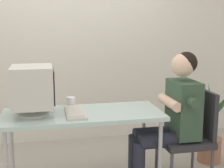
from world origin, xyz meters
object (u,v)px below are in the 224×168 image
at_px(desk, 83,118).
at_px(potted_plant, 210,128).
at_px(desk_mug, 71,102).
at_px(keyboard, 75,112).
at_px(office_chair, 191,132).
at_px(person_seated, 172,113).
at_px(crt_monitor, 33,87).

distance_m(desk, potted_plant, 1.52).
height_order(potted_plant, desk_mug, potted_plant).
distance_m(keyboard, office_chair, 1.14).
xyz_separation_m(keyboard, person_seated, (0.91, -0.01, -0.06)).
height_order(desk, keyboard, keyboard).
relative_size(desk, person_seated, 1.12).
bearing_deg(office_chair, desk, 177.73).
relative_size(crt_monitor, keyboard, 1.00).
bearing_deg(keyboard, desk, 21.96).
bearing_deg(potted_plant, crt_monitor, -170.48).
xyz_separation_m(office_chair, desk_mug, (-1.13, 0.25, 0.30)).
relative_size(crt_monitor, potted_plant, 0.47).
xyz_separation_m(desk, keyboard, (-0.07, -0.03, 0.07)).
bearing_deg(keyboard, crt_monitor, 173.30).
relative_size(desk, crt_monitor, 3.32).
xyz_separation_m(crt_monitor, keyboard, (0.36, -0.04, -0.23)).
relative_size(person_seated, desk_mug, 13.00).
height_order(desk, desk_mug, desk_mug).
relative_size(crt_monitor, person_seated, 0.34).
distance_m(crt_monitor, desk_mug, 0.44).
bearing_deg(desk, office_chair, -2.27).
bearing_deg(desk_mug, desk, -67.95).
height_order(desk, potted_plant, potted_plant).
distance_m(crt_monitor, person_seated, 1.30).
bearing_deg(desk_mug, office_chair, -12.73).
distance_m(office_chair, desk_mug, 1.19).
bearing_deg(crt_monitor, office_chair, -2.12).
bearing_deg(desk, potted_plant, 12.75).
bearing_deg(office_chair, keyboard, 179.35).
relative_size(potted_plant, desk_mug, 9.25).
relative_size(desk, desk_mug, 14.60).
distance_m(desk, office_chair, 1.06).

